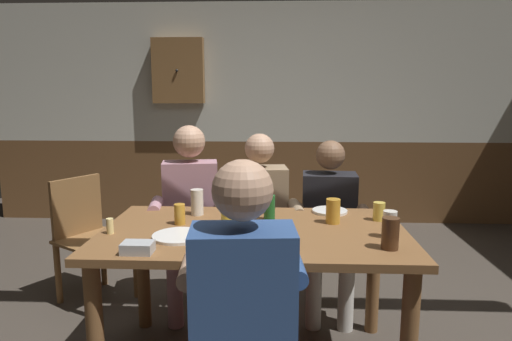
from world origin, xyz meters
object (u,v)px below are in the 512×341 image
at_px(person_1, 260,215).
at_px(condiment_caddy, 138,248).
at_px(chair_empty_near_right, 88,235).
at_px(pint_glass_0, 197,202).
at_px(wall_dart_cabinet, 178,71).
at_px(table_candle, 110,226).
at_px(bottle_0, 226,219).
at_px(pint_glass_5, 379,211).
at_px(person_3, 243,304).
at_px(bottle_1, 269,206).
at_px(pint_glass_1, 390,233).
at_px(pint_glass_3, 333,211).
at_px(dining_table, 254,250).
at_px(plate_0, 330,211).
at_px(pint_glass_2, 180,214).
at_px(person_2, 329,219).
at_px(pint_glass_4, 390,224).
at_px(person_0, 191,210).
at_px(plate_1, 179,236).

distance_m(person_1, condiment_caddy, 1.19).
height_order(chair_empty_near_right, pint_glass_0, pint_glass_0).
bearing_deg(wall_dart_cabinet, table_candle, -85.30).
relative_size(bottle_0, pint_glass_5, 2.18).
xyz_separation_m(person_3, bottle_1, (0.08, 0.88, 0.16)).
bearing_deg(pint_glass_1, pint_glass_3, 117.69).
distance_m(dining_table, pint_glass_5, 0.74).
xyz_separation_m(dining_table, pint_glass_3, (0.43, 0.14, 0.18)).
bearing_deg(table_candle, dining_table, 7.86).
xyz_separation_m(plate_0, pint_glass_2, (-0.85, -0.29, 0.05)).
bearing_deg(pint_glass_5, pint_glass_1, -96.24).
height_order(dining_table, chair_empty_near_right, chair_empty_near_right).
bearing_deg(person_3, pint_glass_1, 28.81).
xyz_separation_m(dining_table, person_3, (-0.01, -0.70, 0.03)).
relative_size(person_2, pint_glass_0, 7.66).
bearing_deg(pint_glass_4, dining_table, 171.91).
bearing_deg(person_0, plate_0, 151.28).
xyz_separation_m(bottle_1, pint_glass_5, (0.62, 0.02, -0.03)).
bearing_deg(person_2, pint_glass_2, 37.74).
height_order(plate_1, pint_glass_2, pint_glass_2).
xyz_separation_m(dining_table, pint_glass_5, (0.70, 0.21, 0.16)).
height_order(bottle_1, pint_glass_2, bottle_1).
bearing_deg(bottle_1, pint_glass_1, -38.56).
bearing_deg(chair_empty_near_right, dining_table, 90.00).
relative_size(plate_1, pint_glass_4, 1.94).
height_order(person_2, condiment_caddy, person_2).
height_order(dining_table, bottle_1, bottle_1).
height_order(plate_0, bottle_1, bottle_1).
bearing_deg(table_candle, pint_glass_5, 12.17).
relative_size(dining_table, pint_glass_5, 15.39).
xyz_separation_m(table_candle, pint_glass_5, (1.43, 0.31, 0.01)).
relative_size(person_2, bottle_0, 5.13).
xyz_separation_m(chair_empty_near_right, plate_0, (1.67, -0.41, 0.31)).
distance_m(table_candle, pint_glass_0, 0.54).
height_order(plate_0, pint_glass_4, pint_glass_4).
bearing_deg(person_0, bottle_0, 103.67).
bearing_deg(table_candle, pint_glass_4, 0.17).
bearing_deg(person_0, person_3, 99.12).
bearing_deg(pint_glass_4, plate_0, 117.52).
height_order(person_3, pint_glass_4, person_3).
height_order(table_candle, condiment_caddy, table_candle).
bearing_deg(person_0, plate_1, 87.49).
height_order(chair_empty_near_right, pint_glass_1, pint_glass_1).
relative_size(pint_glass_1, pint_glass_5, 1.43).
height_order(pint_glass_1, pint_glass_3, pint_glass_1).
distance_m(chair_empty_near_right, bottle_0, 1.46).
height_order(plate_0, pint_glass_5, pint_glass_5).
bearing_deg(pint_glass_4, pint_glass_3, 136.59).
bearing_deg(person_0, pint_glass_5, 148.20).
relative_size(person_3, pint_glass_1, 8.48).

